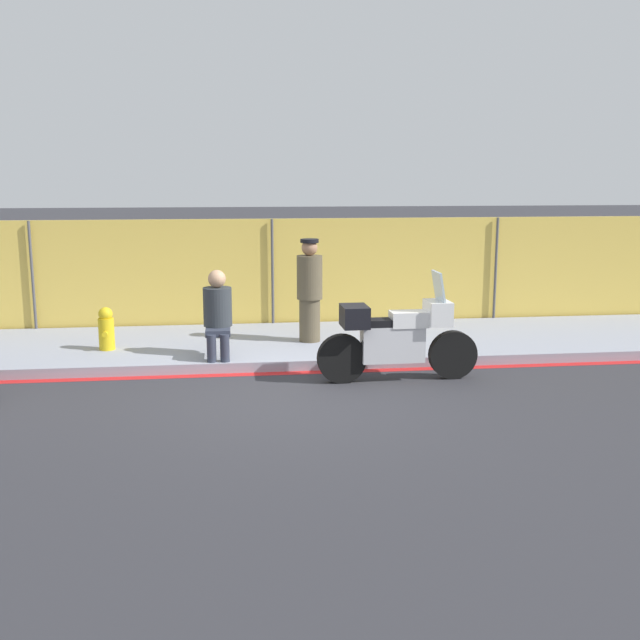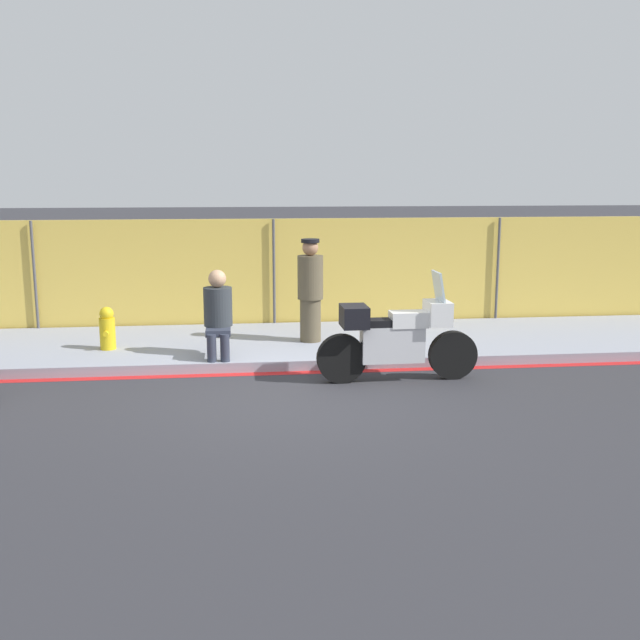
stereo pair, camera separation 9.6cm
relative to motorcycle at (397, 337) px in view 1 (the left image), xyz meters
The scene contains 8 objects.
ground_plane 1.78m from the motorcycle, 157.21° to the right, with size 120.00×120.00×0.00m, color #2D2D33.
sidewalk 2.70m from the motorcycle, 125.37° to the left, with size 31.81×2.99×0.15m.
curb_paint_stripe 1.75m from the motorcycle, 159.50° to the left, with size 31.81×0.18×0.01m.
storefront_fence 4.07m from the motorcycle, 112.26° to the left, with size 30.22×0.17×2.09m.
motorcycle is the anchor object (origin of this frame).
officer_standing 2.30m from the motorcycle, 116.66° to the left, with size 0.42×0.42×1.70m.
person_seated_on_curb 2.77m from the motorcycle, 155.74° to the left, with size 0.43×0.70×1.32m.
fire_hydrant 4.64m from the motorcycle, 157.27° to the left, with size 0.25×0.31×0.68m.
Camera 1 is at (-0.78, -9.45, 2.88)m, focal length 42.00 mm.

